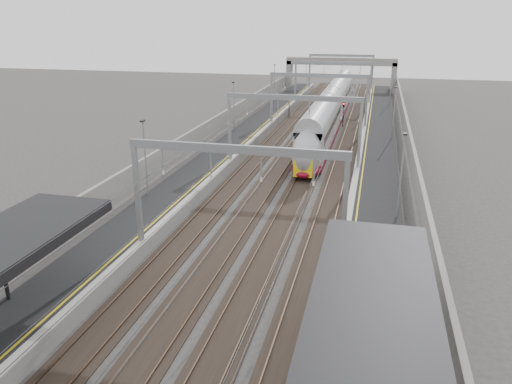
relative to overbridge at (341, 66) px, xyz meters
The scene contains 11 objects.
platform_left 55.79m from the overbridge, 98.28° to the right, with size 4.00×120.00×1.00m, color black.
platform_right 55.79m from the overbridge, 81.72° to the right, with size 4.00×120.00×1.00m, color black.
tracks 55.25m from the overbridge, 90.00° to the right, with size 11.40×140.00×0.20m.
overhead_line 48.39m from the overbridge, 90.00° to the right, with size 13.00×140.00×6.60m.
overbridge is the anchor object (origin of this frame).
wall_left 56.25m from the overbridge, 101.51° to the right, with size 0.30×120.00×3.20m, color slate.
wall_right 56.25m from the overbridge, 78.49° to the right, with size 0.30×120.00×3.20m, color slate.
train 37.32m from the overbridge, 87.69° to the right, with size 2.81×51.14×4.43m.
signal_green 30.84m from the overbridge, 99.75° to the right, with size 0.32×0.32×3.48m.
signal_red_near 34.86m from the overbridge, 84.72° to the right, with size 0.32×0.32×3.48m.
signal_red_far 31.99m from the overbridge, 80.24° to the right, with size 0.32×0.32×3.48m.
Camera 1 is at (7.57, -4.39, 14.34)m, focal length 35.00 mm.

